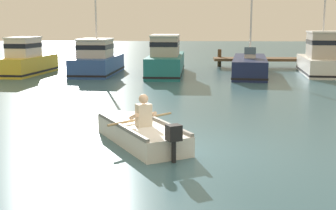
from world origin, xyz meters
TOP-DOWN VIEW (x-y plane):
  - ground_plane at (0.00, 0.00)m, footprint 120.00×120.00m
  - wooden_dock at (7.34, 18.79)m, footprint 11.50×1.64m
  - rowboat_with_person at (-1.09, 0.64)m, footprint 2.48×3.45m
  - moored_boat_yellow at (-8.74, 14.41)m, footprint 2.07×4.80m
  - moored_boat_blue at (-4.97, 14.70)m, footprint 2.23×5.09m
  - moored_boat_teal at (-1.21, 14.71)m, footprint 1.91×6.43m
  - moored_boat_navy at (3.29, 14.70)m, footprint 2.54×6.62m
  - moored_boat_white at (7.23, 15.20)m, footprint 2.52×5.46m

SIDE VIEW (x-z plane):
  - ground_plane at x=0.00m, z-range 0.00..0.00m
  - rowboat_with_person at x=-1.09m, z-range -0.34..0.85m
  - moored_boat_navy at x=3.29m, z-range -1.71..2.63m
  - wooden_dock at x=7.34m, z-range -0.05..1.13m
  - moored_boat_blue at x=-4.97m, z-range -1.60..3.08m
  - moored_boat_yellow at x=-8.74m, z-range -0.26..1.79m
  - moored_boat_teal at x=-1.21m, z-range -0.27..1.90m
  - moored_boat_white at x=7.23m, z-range -1.48..3.21m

